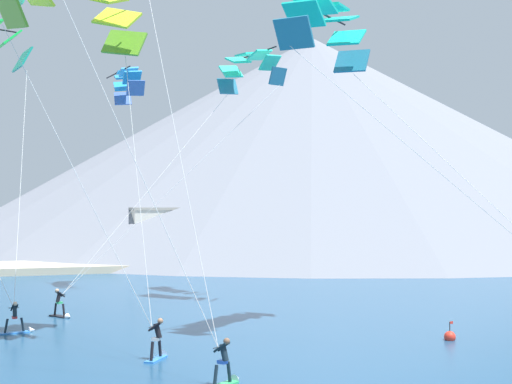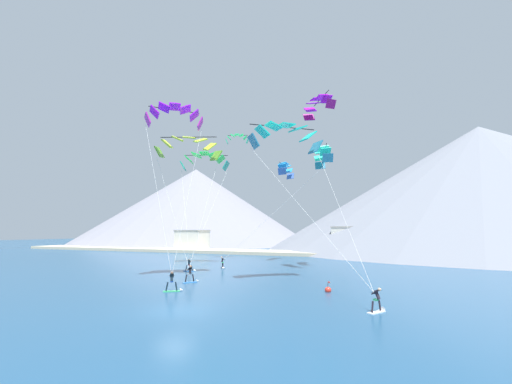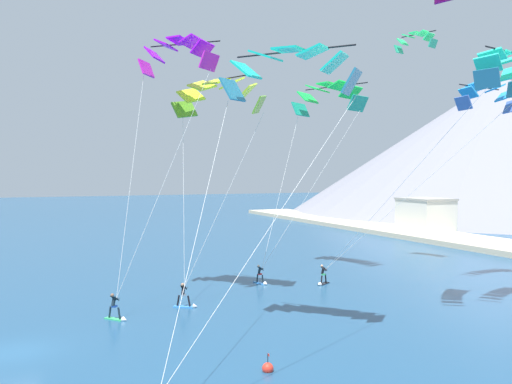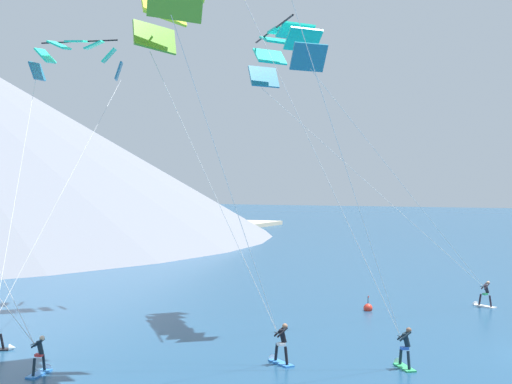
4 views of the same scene
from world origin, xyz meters
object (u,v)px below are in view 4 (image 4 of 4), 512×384
at_px(kitesurfer_near_trail, 403,354).
at_px(parafoil_kite_far_right, 77,56).
at_px(kitesurfer_near_lead, 42,362).
at_px(kitesurfer_far_left, 483,299).
at_px(parafoil_kite_far_left, 286,49).
at_px(race_marker_buoy, 368,308).
at_px(kitesurfer_mid_center, 279,350).

bearing_deg(kitesurfer_near_trail, parafoil_kite_far_right, 70.88).
height_order(kitesurfer_near_lead, kitesurfer_near_trail, kitesurfer_near_trail).
distance_m(kitesurfer_far_left, parafoil_kite_far_right, 31.08).
distance_m(kitesurfer_near_trail, parafoil_kite_far_right, 29.94).
height_order(parafoil_kite_far_left, parafoil_kite_far_right, parafoil_kite_far_right).
bearing_deg(race_marker_buoy, kitesurfer_near_lead, 157.03).
relative_size(kitesurfer_mid_center, parafoil_kite_far_right, 0.11).
bearing_deg(kitesurfer_far_left, parafoil_kite_far_right, 109.15).
height_order(kitesurfer_mid_center, race_marker_buoy, kitesurfer_mid_center).
bearing_deg(race_marker_buoy, parafoil_kite_far_left, 144.05).
bearing_deg(race_marker_buoy, kitesurfer_near_trail, -158.05).
height_order(kitesurfer_near_trail, parafoil_kite_far_right, parafoil_kite_far_right).
bearing_deg(parafoil_kite_far_left, race_marker_buoy, -35.95).
bearing_deg(kitesurfer_mid_center, kitesurfer_near_trail, -73.15).
height_order(kitesurfer_near_lead, race_marker_buoy, kitesurfer_near_lead).
bearing_deg(kitesurfer_near_lead, race_marker_buoy, -22.97).
xyz_separation_m(kitesurfer_near_lead, parafoil_kite_far_left, (14.90, -4.86, 15.12)).
bearing_deg(parafoil_kite_far_left, parafoil_kite_far_right, 87.73).
xyz_separation_m(kitesurfer_far_left, race_marker_buoy, (-4.53, 6.27, -0.34)).
distance_m(kitesurfer_near_trail, parafoil_kite_far_left, 18.94).
distance_m(kitesurfer_mid_center, race_marker_buoy, 14.09).
bearing_deg(kitesurfer_far_left, race_marker_buoy, 125.88).
relative_size(kitesurfer_near_lead, kitesurfer_mid_center, 0.97).
height_order(kitesurfer_mid_center, parafoil_kite_far_left, parafoil_kite_far_left).
relative_size(parafoil_kite_far_left, parafoil_kite_far_right, 0.95).
relative_size(kitesurfer_near_lead, race_marker_buoy, 1.75).
bearing_deg(kitesurfer_near_trail, kitesurfer_mid_center, 106.85).
relative_size(kitesurfer_mid_center, kitesurfer_far_left, 1.08).
distance_m(kitesurfer_near_lead, parafoil_kite_far_right, 24.64).
bearing_deg(parafoil_kite_far_right, kitesurfer_near_trail, -109.12).
bearing_deg(parafoil_kite_far_left, kitesurfer_near_lead, 161.94).
relative_size(parafoil_kite_far_left, race_marker_buoy, 15.11).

